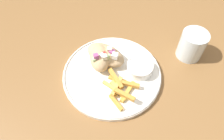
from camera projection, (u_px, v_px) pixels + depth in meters
table at (111, 93)px, 0.75m from camera, size 1.43×1.43×0.76m
plate at (112, 74)px, 0.71m from camera, size 0.32×0.32×0.02m
pita_sandwich_near at (100, 58)px, 0.70m from camera, size 0.12×0.11×0.07m
pita_sandwich_far at (106, 55)px, 0.71m from camera, size 0.15×0.13×0.06m
fries_pile at (119, 88)px, 0.66m from camera, size 0.14×0.10×0.03m
sauce_ramekin at (140, 68)px, 0.69m from camera, size 0.08×0.08×0.03m
water_glass at (191, 46)px, 0.73m from camera, size 0.09×0.09×0.10m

